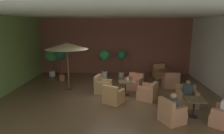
# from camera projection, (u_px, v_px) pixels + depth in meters

# --- Properties ---
(ground_plane) EXTENTS (10.45, 9.55, 0.02)m
(ground_plane) POSITION_uv_depth(u_px,v_px,m) (112.00, 98.00, 9.04)
(ground_plane) COLOR brown
(wall_back_brick) EXTENTS (10.45, 0.08, 3.78)m
(wall_back_brick) POSITION_uv_depth(u_px,v_px,m) (115.00, 46.00, 13.26)
(wall_back_brick) COLOR brown
(wall_back_brick) RESTS_ON ground_plane
(ceiling_slab) EXTENTS (10.45, 9.55, 0.06)m
(ceiling_slab) POSITION_uv_depth(u_px,v_px,m) (111.00, 13.00, 8.23)
(ceiling_slab) COLOR silver
(ceiling_slab) RESTS_ON wall_back_brick
(cafe_table_front_left) EXTENTS (0.70, 0.70, 0.69)m
(cafe_table_front_left) POSITION_uv_depth(u_px,v_px,m) (125.00, 85.00, 9.27)
(cafe_table_front_left) COLOR black
(cafe_table_front_left) RESTS_ON ground_plane
(armchair_front_left_north) EXTENTS (0.92, 0.88, 0.89)m
(armchair_front_left_north) POSITION_uv_depth(u_px,v_px,m) (103.00, 87.00, 9.61)
(armchair_front_left_north) COLOR tan
(armchair_front_left_north) RESTS_ON ground_plane
(armchair_front_left_east) EXTENTS (1.01, 1.02, 0.84)m
(armchair_front_left_east) POSITION_uv_depth(u_px,v_px,m) (113.00, 96.00, 8.35)
(armchair_front_left_east) COLOR tan
(armchair_front_left_east) RESTS_ON ground_plane
(armchair_front_left_south) EXTENTS (1.03, 1.05, 0.79)m
(armchair_front_left_south) POSITION_uv_depth(u_px,v_px,m) (148.00, 93.00, 8.77)
(armchair_front_left_south) COLOR tan
(armchair_front_left_south) RESTS_ON ground_plane
(armchair_front_left_west) EXTENTS (1.07, 1.06, 0.79)m
(armchair_front_left_west) POSITION_uv_depth(u_px,v_px,m) (134.00, 83.00, 10.29)
(armchair_front_left_west) COLOR #B57555
(armchair_front_left_west) RESTS_ON ground_plane
(cafe_table_front_right) EXTENTS (0.74, 0.74, 0.69)m
(cafe_table_front_right) POSITION_uv_depth(u_px,v_px,m) (194.00, 103.00, 7.03)
(cafe_table_front_right) COLOR black
(cafe_table_front_right) RESTS_ON ground_plane
(armchair_front_right_east) EXTENTS (0.86, 0.84, 0.83)m
(armchair_front_right_east) POSITION_uv_depth(u_px,v_px,m) (187.00, 98.00, 8.09)
(armchair_front_right_east) COLOR tan
(armchair_front_right_east) RESTS_ON ground_plane
(armchair_front_right_south) EXTENTS (0.96, 0.97, 0.88)m
(armchair_front_right_south) POSITION_uv_depth(u_px,v_px,m) (171.00, 113.00, 6.67)
(armchair_front_right_south) COLOR tan
(armchair_front_right_south) RESTS_ON ground_plane
(cafe_table_mid_center) EXTENTS (0.83, 0.83, 0.69)m
(cafe_table_mid_center) POSITION_uv_depth(u_px,v_px,m) (167.00, 73.00, 11.38)
(cafe_table_mid_center) COLOR black
(cafe_table_mid_center) RESTS_ON ground_plane
(armchair_mid_center_north) EXTENTS (0.90, 0.91, 0.86)m
(armchair_mid_center_north) POSITION_uv_depth(u_px,v_px,m) (160.00, 73.00, 12.43)
(armchair_mid_center_north) COLOR tan
(armchair_mid_center_north) RESTS_ON ground_plane
(armchair_mid_center_east) EXTENTS (0.78, 0.77, 0.89)m
(armchair_mid_center_east) POSITION_uv_depth(u_px,v_px,m) (171.00, 82.00, 10.44)
(armchair_mid_center_east) COLOR #BA7957
(armchair_mid_center_east) RESTS_ON ground_plane
(patio_umbrella_tall_red) EXTENTS (2.18, 2.18, 2.45)m
(patio_umbrella_tall_red) POSITION_uv_depth(u_px,v_px,m) (67.00, 46.00, 9.71)
(patio_umbrella_tall_red) COLOR #2D2D2D
(patio_umbrella_tall_red) RESTS_ON ground_plane
(potted_tree_left_corner) EXTENTS (0.68, 0.68, 1.84)m
(potted_tree_left_corner) POSITION_uv_depth(u_px,v_px,m) (104.00, 58.00, 12.05)
(potted_tree_left_corner) COLOR silver
(potted_tree_left_corner) RESTS_ON ground_plane
(potted_tree_mid_left) EXTENTS (0.81, 0.81, 1.78)m
(potted_tree_mid_left) POSITION_uv_depth(u_px,v_px,m) (51.00, 57.00, 12.58)
(potted_tree_mid_left) COLOR silver
(potted_tree_mid_left) RESTS_ON ground_plane
(potted_tree_mid_right) EXTENTS (0.75, 0.75, 2.04)m
(potted_tree_mid_right) POSITION_uv_depth(u_px,v_px,m) (61.00, 56.00, 11.54)
(potted_tree_mid_right) COLOR #AA6140
(potted_tree_mid_right) RESTS_ON ground_plane
(potted_tree_right_corner) EXTENTS (0.60, 0.60, 1.78)m
(potted_tree_right_corner) POSITION_uv_depth(u_px,v_px,m) (121.00, 58.00, 12.28)
(potted_tree_right_corner) COLOR silver
(potted_tree_right_corner) RESTS_ON ground_plane
(patron_blue_shirt) EXTENTS (0.39, 0.29, 0.68)m
(patron_blue_shirt) POSITION_uv_depth(u_px,v_px,m) (188.00, 89.00, 7.97)
(patron_blue_shirt) COLOR #343B3E
(patron_blue_shirt) RESTS_ON ground_plane
(patron_with_friend) EXTENTS (0.33, 0.38, 0.62)m
(patron_with_friend) POSITION_uv_depth(u_px,v_px,m) (173.00, 102.00, 6.60)
(patron_with_friend) COLOR #3B3F40
(patron_with_friend) RESTS_ON ground_plane
(iced_drink_cup) EXTENTS (0.08, 0.08, 0.11)m
(iced_drink_cup) POSITION_uv_depth(u_px,v_px,m) (128.00, 80.00, 9.33)
(iced_drink_cup) COLOR white
(iced_drink_cup) RESTS_ON cafe_table_front_left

